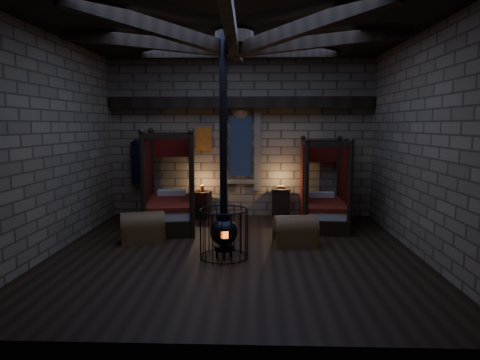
{
  "coord_description": "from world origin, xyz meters",
  "views": [
    {
      "loc": [
        0.39,
        -8.06,
        2.48
      ],
      "look_at": [
        0.08,
        0.6,
        1.35
      ],
      "focal_mm": 32.0,
      "sensor_mm": 36.0,
      "label": 1
    }
  ],
  "objects_px": {
    "trunk_left": "(143,228)",
    "trunk_right": "(295,232)",
    "bed_left": "(171,204)",
    "stove": "(224,227)",
    "bed_right": "(323,205)"
  },
  "relations": [
    {
      "from": "bed_left",
      "to": "trunk_left",
      "type": "distance_m",
      "value": 1.44
    },
    {
      "from": "bed_left",
      "to": "trunk_left",
      "type": "xyz_separation_m",
      "value": [
        -0.33,
        -1.38,
        -0.27
      ]
    },
    {
      "from": "bed_left",
      "to": "trunk_right",
      "type": "xyz_separation_m",
      "value": [
        2.88,
        -1.52,
        -0.28
      ]
    },
    {
      "from": "trunk_left",
      "to": "bed_left",
      "type": "bearing_deg",
      "value": 60.0
    },
    {
      "from": "bed_right",
      "to": "stove",
      "type": "height_order",
      "value": "stove"
    },
    {
      "from": "bed_left",
      "to": "trunk_right",
      "type": "distance_m",
      "value": 3.27
    },
    {
      "from": "trunk_right",
      "to": "stove",
      "type": "xyz_separation_m",
      "value": [
        -1.41,
        -0.92,
        0.3
      ]
    },
    {
      "from": "trunk_left",
      "to": "trunk_right",
      "type": "bearing_deg",
      "value": -19.13
    },
    {
      "from": "trunk_right",
      "to": "stove",
      "type": "distance_m",
      "value": 1.71
    },
    {
      "from": "stove",
      "to": "bed_left",
      "type": "bearing_deg",
      "value": 113.45
    },
    {
      "from": "bed_right",
      "to": "bed_left",
      "type": "bearing_deg",
      "value": -172.72
    },
    {
      "from": "bed_right",
      "to": "trunk_right",
      "type": "relative_size",
      "value": 2.22
    },
    {
      "from": "bed_left",
      "to": "trunk_right",
      "type": "bearing_deg",
      "value": -36.19
    },
    {
      "from": "bed_right",
      "to": "trunk_right",
      "type": "bearing_deg",
      "value": -111.99
    },
    {
      "from": "trunk_left",
      "to": "trunk_right",
      "type": "distance_m",
      "value": 3.21
    }
  ]
}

